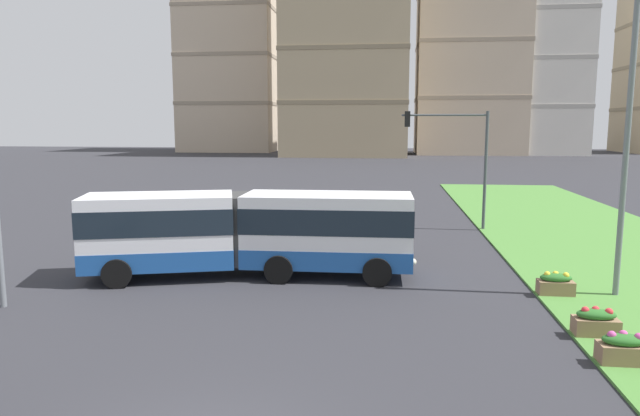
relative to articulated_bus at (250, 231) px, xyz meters
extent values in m
cube|color=white|center=(2.79, 0.38, 0.07)|extent=(6.04, 2.60, 2.55)
cube|color=#1E519E|center=(2.79, 0.38, -0.85)|extent=(6.06, 2.62, 0.70)
cube|color=#19232D|center=(2.79, 0.38, 0.50)|extent=(6.08, 2.64, 0.90)
cube|color=white|center=(-3.19, -0.52, 0.07)|extent=(5.69, 3.83, 2.55)
cube|color=#1E519E|center=(-3.19, -0.52, -0.85)|extent=(5.71, 3.86, 0.70)
cube|color=#19232D|center=(-3.19, -0.52, 0.50)|extent=(5.74, 3.88, 0.90)
cylinder|color=#383838|center=(-0.21, 0.33, 0.07)|extent=(2.40, 2.40, 2.45)
cylinder|color=black|center=(4.57, 1.66, -1.15)|extent=(1.00, 0.30, 1.00)
cylinder|color=black|center=(4.61, -0.84, -1.15)|extent=(1.00, 0.30, 1.00)
cylinder|color=black|center=(1.17, 1.60, -1.15)|extent=(1.00, 0.30, 1.00)
cylinder|color=black|center=(1.21, -0.90, -1.15)|extent=(1.00, 0.30, 1.00)
cylinder|color=black|center=(-4.78, 0.32, -1.15)|extent=(1.04, 0.54, 1.00)
cylinder|color=black|center=(-4.09, -2.08, -1.15)|extent=(1.04, 0.54, 1.00)
sphere|color=#F9EFC6|center=(5.80, 1.33, -0.85)|extent=(0.24, 0.24, 0.24)
sphere|color=#F9EFC6|center=(5.83, -0.47, -0.85)|extent=(0.24, 0.24, 0.24)
cube|color=#937051|center=(10.32, -6.72, -1.35)|extent=(1.10, 0.56, 0.44)
ellipsoid|color=#2D6B28|center=(10.32, -6.72, -1.03)|extent=(0.99, 0.50, 0.28)
sphere|color=#D14C99|center=(10.04, -6.72, -0.93)|extent=(0.20, 0.20, 0.20)
sphere|color=#D14C99|center=(10.32, -6.64, -0.93)|extent=(0.20, 0.20, 0.20)
sphere|color=#D14C99|center=(10.60, -6.78, -0.93)|extent=(0.20, 0.20, 0.20)
cube|color=#937051|center=(10.32, -4.94, -1.35)|extent=(1.10, 0.56, 0.44)
ellipsoid|color=#2D6B28|center=(10.32, -4.94, -1.03)|extent=(0.99, 0.50, 0.28)
sphere|color=red|center=(10.04, -4.94, -0.93)|extent=(0.20, 0.20, 0.20)
sphere|color=red|center=(10.32, -4.86, -0.93)|extent=(0.20, 0.20, 0.20)
sphere|color=red|center=(10.60, -5.00, -0.93)|extent=(0.20, 0.20, 0.20)
cube|color=#937051|center=(10.32, -1.33, -1.35)|extent=(1.10, 0.56, 0.44)
ellipsoid|color=#2D6B28|center=(10.32, -1.33, -1.03)|extent=(0.99, 0.50, 0.28)
sphere|color=yellow|center=(10.04, -1.33, -0.93)|extent=(0.20, 0.20, 0.20)
sphere|color=yellow|center=(10.32, -1.25, -0.93)|extent=(0.20, 0.20, 0.20)
sphere|color=yellow|center=(10.60, -1.39, -0.93)|extent=(0.20, 0.20, 0.20)
cylinder|color=#474C51|center=(9.92, 10.40, 1.43)|extent=(0.16, 0.16, 6.16)
cylinder|color=#474C51|center=(7.75, 10.40, 4.31)|extent=(4.34, 0.10, 0.10)
cube|color=black|center=(5.88, 10.40, 4.11)|extent=(0.28, 0.28, 0.80)
sphere|color=red|center=(5.88, 10.40, 4.36)|extent=(0.16, 0.16, 0.16)
sphere|color=yellow|center=(5.88, 10.40, 4.10)|extent=(0.16, 0.16, 0.16)
sphere|color=green|center=(5.88, 10.40, 3.84)|extent=(0.16, 0.16, 0.16)
cylinder|color=slate|center=(12.22, -1.15, 3.08)|extent=(0.18, 0.18, 9.47)
cube|color=#C6B299|center=(-28.08, 101.13, 17.23)|extent=(19.10, 19.96, 37.78)
cube|color=gray|center=(-28.08, 101.13, 8.14)|extent=(19.30, 20.16, 0.70)
cube|color=gray|center=(-28.08, 101.13, 17.58)|extent=(19.30, 20.16, 0.70)
cube|color=gray|center=(-28.08, 101.13, 27.03)|extent=(19.30, 20.16, 0.70)
cube|color=tan|center=(-2.76, 85.13, 20.47)|extent=(21.68, 19.38, 44.26)
cube|color=#85765B|center=(-2.76, 85.13, 7.55)|extent=(21.88, 19.58, 0.70)
cube|color=#85765B|center=(-2.76, 85.13, 16.40)|extent=(21.88, 19.58, 0.70)
cube|color=#85765B|center=(-2.76, 85.13, 25.25)|extent=(21.88, 19.58, 0.70)
cube|color=#C6B299|center=(19.86, 92.45, 18.25)|extent=(19.55, 14.41, 39.81)
cube|color=gray|center=(19.86, 92.45, 8.65)|extent=(19.75, 14.61, 0.70)
cube|color=gray|center=(19.86, 92.45, 18.60)|extent=(19.75, 14.61, 0.70)
cube|color=silver|center=(32.03, 93.92, 19.36)|extent=(16.97, 15.82, 42.02)
cube|color=#A4A099|center=(32.03, 93.92, 7.10)|extent=(17.17, 16.02, 0.70)
cube|color=#A4A099|center=(32.03, 93.92, 15.51)|extent=(17.17, 16.02, 0.70)
cube|color=#A4A099|center=(32.03, 93.92, 23.91)|extent=(17.17, 16.02, 0.70)
camera|label=1|loc=(4.92, -19.85, 3.80)|focal=32.10mm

